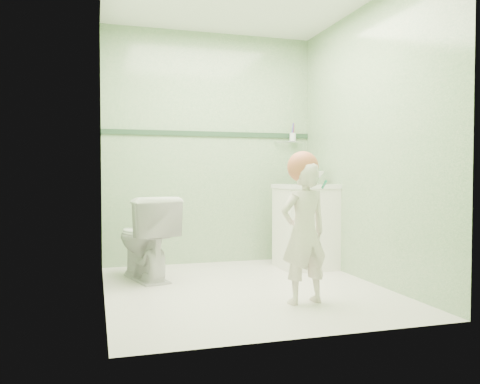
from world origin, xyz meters
name	(u,v)px	position (x,y,z in m)	size (l,w,h in m)	color
ground	(245,289)	(0.00, 0.00, 0.00)	(2.50, 2.50, 0.00)	white
room_shell	(245,140)	(0.00, 0.00, 1.20)	(2.50, 2.54, 2.40)	#7EAE7C
trim_stripe	(210,134)	(0.00, 1.24, 1.35)	(2.20, 0.02, 0.05)	#27452E
vanity	(305,228)	(0.84, 0.70, 0.40)	(0.52, 0.50, 0.80)	white
counter	(306,186)	(0.84, 0.70, 0.81)	(0.54, 0.52, 0.04)	white
basin	(306,178)	(0.84, 0.70, 0.89)	(0.37, 0.37, 0.13)	white
faucet	(298,170)	(0.84, 0.89, 0.97)	(0.03, 0.13, 0.18)	silver
cup_holder	(292,137)	(0.89, 1.18, 1.33)	(0.26, 0.07, 0.21)	silver
toilet	(145,238)	(-0.74, 0.59, 0.37)	(0.41, 0.72, 0.74)	white
toddler	(304,233)	(0.27, -0.55, 0.51)	(0.37, 0.24, 1.02)	beige
hair_cap	(303,167)	(0.27, -0.52, 0.98)	(0.23, 0.23, 0.23)	#C66644
teal_toothbrush	(323,184)	(0.36, -0.66, 0.86)	(0.11, 0.14, 0.08)	#189772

